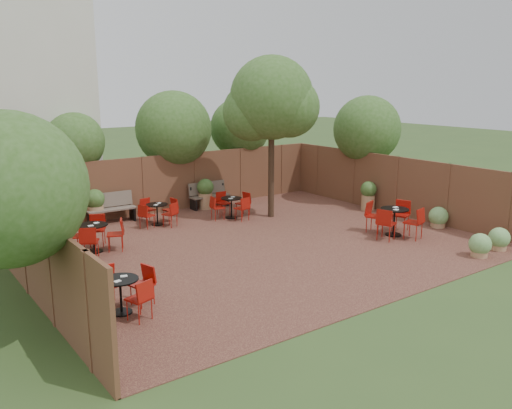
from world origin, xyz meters
TOP-DOWN VIEW (x-y plane):
  - ground at (0.00, 0.00)m, footprint 80.00×80.00m
  - courtyard_paving at (0.00, 0.00)m, footprint 12.00×10.00m
  - fence_back at (0.00, 5.00)m, footprint 12.00×0.08m
  - fence_left at (-6.00, 0.00)m, footprint 0.08×10.00m
  - fence_right at (6.00, 0.00)m, footprint 0.08×10.00m
  - neighbour_building at (-4.50, 8.00)m, footprint 5.00×4.00m
  - overhang_foliage at (-1.66, 2.68)m, footprint 15.82×10.74m
  - courtyard_tree at (2.29, 2.20)m, footprint 2.83×2.74m
  - park_bench_left at (-2.36, 4.63)m, footprint 1.58×0.57m
  - park_bench_right at (1.32, 4.62)m, footprint 1.49×0.48m
  - bistro_tables at (-0.72, 0.54)m, footprint 10.27×7.16m
  - planters at (-0.44, 3.79)m, footprint 11.85×4.36m
  - low_shrubs at (4.98, -3.47)m, footprint 2.19×3.00m

SIDE VIEW (x-z plane):
  - ground at x=0.00m, z-range 0.00..0.00m
  - courtyard_paving at x=0.00m, z-range 0.00..0.02m
  - low_shrubs at x=4.98m, z-range 0.00..0.64m
  - bistro_tables at x=-0.72m, z-range -0.02..0.92m
  - park_bench_right at x=1.32m, z-range 0.03..0.95m
  - park_bench_left at x=-2.36m, z-range 0.03..1.00m
  - planters at x=-0.44m, z-range 0.03..1.16m
  - fence_back at x=0.00m, z-range 0.00..2.00m
  - fence_left at x=-6.00m, z-range 0.00..2.00m
  - fence_right at x=6.00m, z-range 0.00..2.00m
  - overhang_foliage at x=-1.66m, z-range 1.39..4.10m
  - courtyard_tree at x=2.29m, z-range 1.15..6.44m
  - neighbour_building at x=-4.50m, z-range 0.00..8.00m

